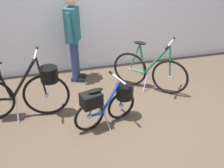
{
  "coord_description": "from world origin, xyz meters",
  "views": [
    {
      "loc": [
        -0.9,
        -2.72,
        2.4
      ],
      "look_at": [
        -0.1,
        0.34,
        0.55
      ],
      "focal_mm": 40.07,
      "sensor_mm": 36.0,
      "label": 1
    }
  ],
  "objects_px": {
    "display_bike_left": "(149,71)",
    "display_bike_right": "(20,88)",
    "folding_bike_foreground": "(108,101)",
    "visitor_near_wall": "(73,34)"
  },
  "relations": [
    {
      "from": "display_bike_left",
      "to": "display_bike_right",
      "type": "xyz_separation_m",
      "value": [
        -2.15,
        -0.29,
        0.15
      ]
    },
    {
      "from": "display_bike_left",
      "to": "display_bike_right",
      "type": "bearing_deg",
      "value": -172.31
    },
    {
      "from": "folding_bike_foreground",
      "to": "display_bike_left",
      "type": "bearing_deg",
      "value": 39.26
    },
    {
      "from": "folding_bike_foreground",
      "to": "visitor_near_wall",
      "type": "height_order",
      "value": "visitor_near_wall"
    },
    {
      "from": "display_bike_left",
      "to": "visitor_near_wall",
      "type": "bearing_deg",
      "value": 150.59
    },
    {
      "from": "folding_bike_foreground",
      "to": "visitor_near_wall",
      "type": "xyz_separation_m",
      "value": [
        -0.29,
        1.46,
        0.54
      ]
    },
    {
      "from": "display_bike_left",
      "to": "display_bike_right",
      "type": "distance_m",
      "value": 2.17
    },
    {
      "from": "display_bike_right",
      "to": "visitor_near_wall",
      "type": "bearing_deg",
      "value": 46.72
    },
    {
      "from": "display_bike_left",
      "to": "display_bike_right",
      "type": "height_order",
      "value": "display_bike_right"
    },
    {
      "from": "folding_bike_foreground",
      "to": "display_bike_right",
      "type": "distance_m",
      "value": 1.31
    }
  ]
}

